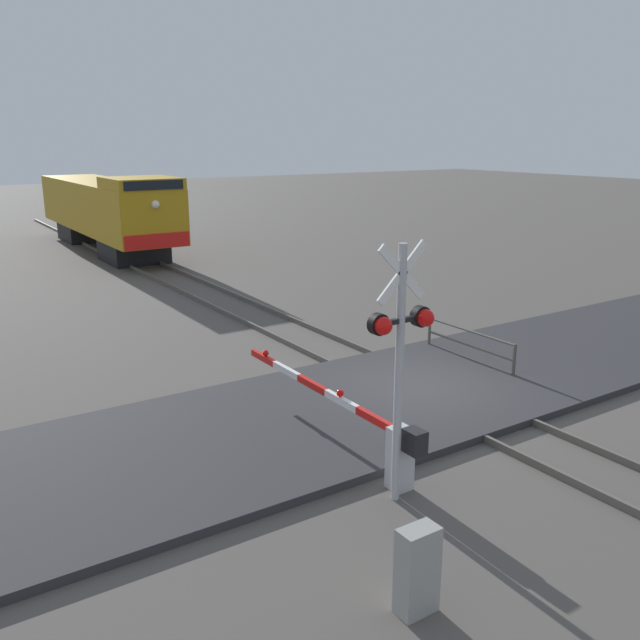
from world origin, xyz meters
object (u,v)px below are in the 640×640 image
(crossing_gate, at_px, (373,431))
(guard_railing, at_px, (469,341))
(utility_cabinet, at_px, (417,571))
(crossing_signal, at_px, (401,344))
(locomotive, at_px, (107,210))

(crossing_gate, bearing_deg, guard_railing, 29.76)
(crossing_gate, relative_size, guard_railing, 1.86)
(utility_cabinet, bearing_deg, crossing_signal, 55.75)
(crossing_gate, height_order, utility_cabinet, crossing_gate)
(locomotive, distance_m, utility_cabinet, 30.58)
(crossing_gate, xyz_separation_m, utility_cabinet, (-1.81, -3.26, -0.17))
(crossing_signal, bearing_deg, crossing_gate, 74.58)
(crossing_signal, bearing_deg, guard_railing, 35.50)
(crossing_gate, xyz_separation_m, guard_railing, (5.70, 3.26, -0.13))
(locomotive, xyz_separation_m, crossing_signal, (-3.56, -27.86, 0.57))
(locomotive, height_order, crossing_signal, crossing_signal)
(locomotive, bearing_deg, crossing_signal, -97.28)
(crossing_signal, xyz_separation_m, crossing_gate, (0.28, 1.00, -1.93))
(crossing_signal, xyz_separation_m, utility_cabinet, (-1.54, -2.26, -2.10))
(crossing_gate, distance_m, utility_cabinet, 3.73)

